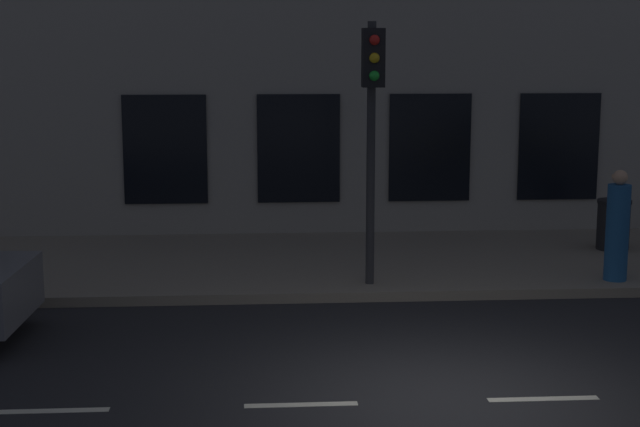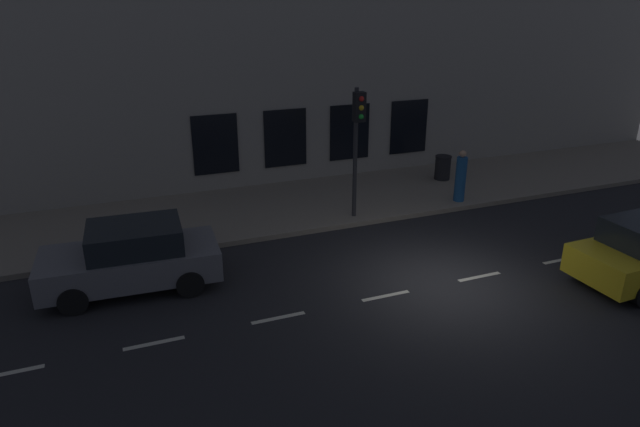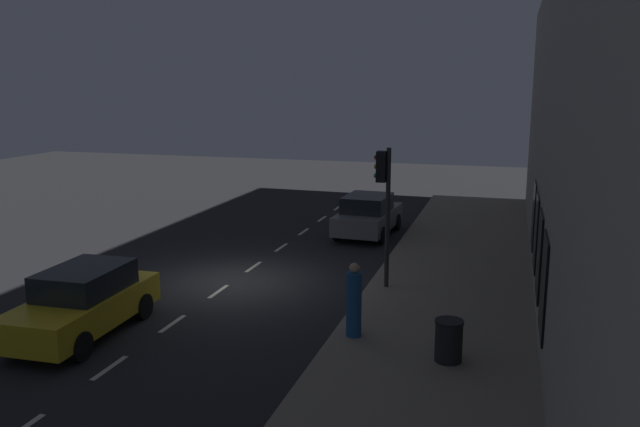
{
  "view_description": "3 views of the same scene",
  "coord_description": "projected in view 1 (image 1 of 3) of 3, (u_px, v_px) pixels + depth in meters",
  "views": [
    {
      "loc": [
        -9.79,
        2.05,
        3.81
      ],
      "look_at": [
        2.45,
        1.24,
        1.61
      ],
      "focal_mm": 55.0,
      "sensor_mm": 36.0,
      "label": 1
    },
    {
      "loc": [
        -10.05,
        7.16,
        6.52
      ],
      "look_at": [
        1.88,
        2.5,
        1.49
      ],
      "focal_mm": 31.5,
      "sensor_mm": 36.0,
      "label": 2
    },
    {
      "loc": [
        7.7,
        -16.91,
        5.76
      ],
      "look_at": [
        2.23,
        1.55,
        1.88
      ],
      "focal_mm": 36.38,
      "sensor_mm": 36.0,
      "label": 3
    }
  ],
  "objects": [
    {
      "name": "traffic_light",
      "position": [
        372.0,
        102.0,
        14.23
      ],
      "size": [
        0.47,
        0.32,
        3.9
      ],
      "color": "#2D2D30",
      "rests_on": "sidewalk"
    },
    {
      "name": "lane_centre_line",
      "position": [
        543.0,
        399.0,
        10.49
      ],
      "size": [
        0.12,
        27.2,
        0.01
      ],
      "color": "beige",
      "rests_on": "ground"
    },
    {
      "name": "pedestrian_0",
      "position": [
        617.0,
        229.0,
        14.9
      ],
      "size": [
        0.49,
        0.49,
        1.7
      ],
      "rotation": [
        0.0,
        0.0,
        5.37
      ],
      "color": "#1E5189",
      "rests_on": "sidewalk"
    },
    {
      "name": "trash_bin",
      "position": [
        613.0,
        224.0,
        17.16
      ],
      "size": [
        0.59,
        0.59,
        0.88
      ],
      "color": "black",
      "rests_on": "sidewalk"
    },
    {
      "name": "sidewalk",
      "position": [
        378.0,
        262.0,
        16.55
      ],
      "size": [
        4.5,
        32.0,
        0.15
      ],
      "color": "gray",
      "rests_on": "ground"
    },
    {
      "name": "ground_plane",
      "position": [
        451.0,
        401.0,
        10.42
      ],
      "size": [
        60.0,
        60.0,
        0.0
      ],
      "primitive_type": "plane",
      "color": "#232326"
    },
    {
      "name": "building_facade",
      "position": [
        364.0,
        5.0,
        18.28
      ],
      "size": [
        0.65,
        32.0,
        8.87
      ],
      "color": "gray",
      "rests_on": "ground"
    }
  ]
}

